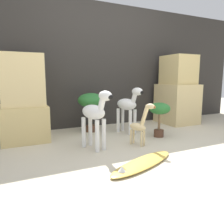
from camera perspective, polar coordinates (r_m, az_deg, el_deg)
ground_plane at (r=2.72m, az=11.73°, el=-10.18°), size 14.00×14.00×0.00m
wall_back at (r=4.09m, az=-2.76°, el=11.96°), size 6.40×0.08×2.20m
rock_pillar_left at (r=3.32m, az=-22.25°, el=2.80°), size 0.62×0.68×1.20m
rock_pillar_right at (r=4.45m, az=16.70°, el=4.76°), size 0.62×0.68×1.30m
zebra_right at (r=3.46m, az=4.28°, el=1.64°), size 0.30×0.53×0.74m
zebra_left at (r=2.67m, az=-4.36°, el=-0.53°), size 0.31×0.53×0.74m
giraffe_figurine at (r=2.86m, az=7.43°, el=-3.12°), size 0.22×0.38×0.57m
potted_palm_front at (r=3.32m, az=12.29°, el=0.09°), size 0.32×0.32×0.52m
potted_palm_back at (r=3.58m, az=-5.54°, el=2.51°), size 0.43×0.43×0.64m
surfboard at (r=2.31m, az=7.99°, el=-13.04°), size 0.98×0.58×0.09m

